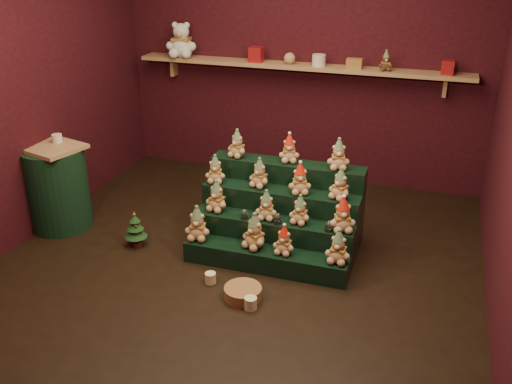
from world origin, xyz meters
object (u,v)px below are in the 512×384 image
(mini_christmas_tree, at_px, (136,229))
(wicker_basket, at_px, (243,293))
(side_table, at_px, (57,187))
(snow_globe_b, at_px, (278,218))
(riser_tier_front, at_px, (265,259))
(white_bear, at_px, (181,35))
(mug_left, at_px, (210,278))
(snow_globe_a, at_px, (244,214))
(snow_globe_c, at_px, (329,226))
(mug_right, at_px, (251,303))
(brown_bear, at_px, (386,61))

(mini_christmas_tree, relative_size, wicker_basket, 1.16)
(side_table, bearing_deg, wicker_basket, -1.17)
(snow_globe_b, bearing_deg, riser_tier_front, -109.43)
(wicker_basket, xyz_separation_m, white_bear, (-1.55, 2.39, 1.51))
(mug_left, height_order, wicker_basket, wicker_basket)
(snow_globe_a, xyz_separation_m, wicker_basket, (0.20, -0.62, -0.36))
(snow_globe_a, bearing_deg, wicker_basket, -71.91)
(white_bear, bearing_deg, snow_globe_c, -50.08)
(snow_globe_b, height_order, mug_right, snow_globe_b)
(snow_globe_b, xyz_separation_m, mug_right, (0.01, -0.73, -0.36))
(mug_left, bearing_deg, mug_right, -28.85)
(mug_left, height_order, brown_bear, brown_bear)
(side_table, height_order, mug_left, side_table)
(wicker_basket, bearing_deg, brown_bear, 73.86)
(snow_globe_a, height_order, side_table, side_table)
(brown_bear, bearing_deg, wicker_basket, -123.34)
(riser_tier_front, relative_size, mini_christmas_tree, 4.12)
(snow_globe_b, bearing_deg, snow_globe_c, 0.00)
(snow_globe_b, bearing_deg, brown_bear, 71.37)
(brown_bear, bearing_deg, snow_globe_b, -125.82)
(side_table, bearing_deg, snow_globe_a, 15.53)
(brown_bear, bearing_deg, mug_right, -120.43)
(riser_tier_front, height_order, brown_bear, brown_bear)
(snow_globe_a, bearing_deg, riser_tier_front, -33.86)
(mug_right, bearing_deg, mini_christmas_tree, 155.39)
(snow_globe_b, xyz_separation_m, wicker_basket, (-0.09, -0.62, -0.36))
(side_table, distance_m, mug_right, 2.31)
(white_bear, bearing_deg, mug_right, -66.19)
(snow_globe_c, bearing_deg, mug_left, -149.43)
(mini_christmas_tree, relative_size, white_bear, 0.71)
(mug_left, relative_size, wicker_basket, 0.30)
(white_bear, bearing_deg, mug_left, -71.16)
(riser_tier_front, height_order, mug_right, riser_tier_front)
(riser_tier_front, relative_size, mug_left, 15.77)
(mini_christmas_tree, bearing_deg, white_bear, 100.76)
(snow_globe_a, distance_m, snow_globe_c, 0.73)
(riser_tier_front, distance_m, snow_globe_b, 0.36)
(snow_globe_c, xyz_separation_m, mug_left, (-0.85, -0.50, -0.36))
(snow_globe_c, relative_size, side_table, 0.11)
(riser_tier_front, bearing_deg, mini_christmas_tree, 179.12)
(white_bear, bearing_deg, brown_bear, -9.62)
(snow_globe_b, bearing_deg, white_bear, 132.85)
(snow_globe_b, bearing_deg, side_table, -179.63)
(mug_right, distance_m, white_bear, 3.36)
(mug_right, bearing_deg, snow_globe_b, 90.66)
(snow_globe_b, height_order, white_bear, white_bear)
(snow_globe_b, relative_size, mug_left, 1.06)
(riser_tier_front, height_order, snow_globe_c, snow_globe_c)
(mini_christmas_tree, bearing_deg, mug_right, -24.61)
(mini_christmas_tree, bearing_deg, mug_left, -22.44)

